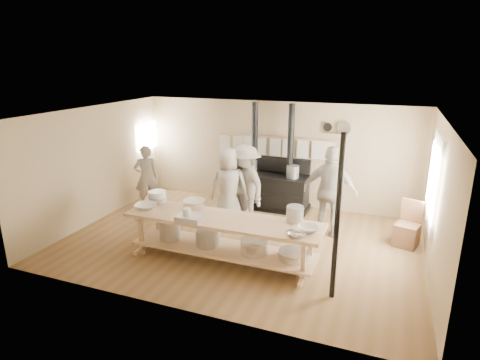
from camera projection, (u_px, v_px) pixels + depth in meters
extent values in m
plane|color=brown|center=(240.00, 241.00, 8.21)|extent=(7.00, 7.00, 0.00)
plane|color=tan|center=(276.00, 154.00, 10.06)|extent=(7.00, 0.00, 7.00)
plane|color=tan|center=(177.00, 229.00, 5.60)|extent=(7.00, 0.00, 7.00)
plane|color=tan|center=(96.00, 164.00, 9.03)|extent=(0.00, 5.00, 5.00)
plane|color=tan|center=(438.00, 202.00, 6.63)|extent=(0.00, 5.00, 5.00)
plane|color=#B9AA8A|center=(241.00, 114.00, 7.46)|extent=(7.00, 7.00, 0.00)
cube|color=beige|center=(435.00, 181.00, 7.12)|extent=(0.06, 1.35, 1.65)
plane|color=white|center=(432.00, 181.00, 7.13)|extent=(0.00, 1.50, 1.50)
cube|color=beige|center=(432.00, 181.00, 7.13)|extent=(0.02, 0.03, 1.50)
plane|color=white|center=(147.00, 136.00, 10.72)|extent=(0.00, 0.90, 0.90)
cube|color=black|center=(271.00, 191.00, 9.96)|extent=(1.80, 0.70, 0.85)
cube|color=black|center=(270.00, 205.00, 10.07)|extent=(1.90, 0.75, 0.10)
cube|color=black|center=(275.00, 164.00, 10.05)|extent=(1.80, 0.12, 0.35)
cylinder|color=black|center=(255.00, 138.00, 9.78)|extent=(0.15, 0.15, 1.75)
cylinder|color=black|center=(291.00, 141.00, 9.47)|extent=(0.15, 0.15, 1.75)
cylinder|color=#B2B2B7|center=(250.00, 166.00, 9.98)|extent=(0.36, 0.36, 0.34)
cylinder|color=gray|center=(293.00, 172.00, 9.56)|extent=(0.30, 0.30, 0.30)
cylinder|color=tan|center=(275.00, 138.00, 9.85)|extent=(3.00, 0.04, 0.04)
cube|color=beige|center=(225.00, 143.00, 10.38)|extent=(0.28, 0.01, 0.46)
cube|color=beige|center=(237.00, 144.00, 10.27)|extent=(0.28, 0.01, 0.46)
cube|color=beige|center=(250.00, 145.00, 10.15)|extent=(0.28, 0.01, 0.46)
cube|color=beige|center=(262.00, 146.00, 10.03)|extent=(0.28, 0.01, 0.46)
cube|color=beige|center=(275.00, 147.00, 9.92)|extent=(0.28, 0.01, 0.46)
cube|color=beige|center=(288.00, 148.00, 9.80)|extent=(0.28, 0.01, 0.46)
cube|color=beige|center=(302.00, 149.00, 9.69)|extent=(0.28, 0.01, 0.46)
cube|color=beige|center=(316.00, 150.00, 9.57)|extent=(0.28, 0.01, 0.46)
cube|color=beige|center=(330.00, 151.00, 9.45)|extent=(0.28, 0.01, 0.46)
cube|color=tan|center=(334.00, 134.00, 9.34)|extent=(0.50, 0.14, 0.03)
cylinder|color=black|center=(328.00, 127.00, 9.37)|extent=(0.20, 0.04, 0.20)
cylinder|color=silver|center=(344.00, 128.00, 9.24)|extent=(0.32, 0.03, 0.32)
cube|color=tan|center=(223.00, 220.00, 7.16)|extent=(3.60, 0.90, 0.06)
cube|color=tan|center=(223.00, 249.00, 7.33)|extent=(3.40, 0.80, 0.04)
cube|color=tan|center=(223.00, 251.00, 7.34)|extent=(3.30, 0.06, 0.06)
cube|color=tan|center=(141.00, 234.00, 7.54)|extent=(0.07, 0.07, 0.85)
cube|color=tan|center=(158.00, 222.00, 8.08)|extent=(0.07, 0.07, 0.85)
cube|color=tan|center=(303.00, 262.00, 6.48)|extent=(0.07, 0.07, 0.85)
cube|color=tan|center=(311.00, 247.00, 7.01)|extent=(0.07, 0.07, 0.85)
cylinder|color=#B2B2B7|center=(170.00, 229.00, 7.65)|extent=(0.40, 0.40, 0.38)
cylinder|color=gray|center=(208.00, 238.00, 7.38)|extent=(0.44, 0.44, 0.30)
cylinder|color=silver|center=(254.00, 247.00, 7.09)|extent=(0.48, 0.48, 0.22)
cylinder|color=silver|center=(293.00, 256.00, 6.86)|extent=(0.52, 0.52, 0.14)
cylinder|color=black|center=(337.00, 220.00, 5.92)|extent=(0.08, 0.08, 2.60)
imported|color=#A29B90|center=(146.00, 177.00, 9.85)|extent=(0.69, 0.67, 1.59)
imported|color=#A29B90|center=(236.00, 184.00, 9.22)|extent=(0.82, 0.65, 1.64)
imported|color=#A29B90|center=(229.00, 187.00, 8.78)|extent=(0.95, 0.72, 1.76)
imported|color=#A29B90|center=(330.00, 192.00, 8.26)|extent=(1.16, 0.58, 1.91)
imported|color=#A29B90|center=(246.00, 185.00, 8.90)|extent=(1.33, 1.23, 1.80)
cube|color=#543421|center=(406.00, 235.00, 7.95)|extent=(0.53, 0.53, 0.46)
cube|color=#543421|center=(412.00, 212.00, 7.97)|extent=(0.42, 0.16, 0.51)
imported|color=white|center=(146.00, 206.00, 7.59)|extent=(0.49, 0.49, 0.10)
imported|color=silver|center=(157.00, 199.00, 7.95)|extent=(0.46, 0.46, 0.11)
imported|color=white|center=(308.00, 229.00, 6.59)|extent=(0.46, 0.46, 0.09)
imported|color=silver|center=(296.00, 235.00, 6.36)|extent=(0.34, 0.34, 0.10)
cube|color=#B2B2B7|center=(190.00, 218.00, 7.01)|extent=(0.45, 0.30, 0.10)
cylinder|color=silver|center=(194.00, 204.00, 7.68)|extent=(0.55, 0.55, 0.14)
cylinder|color=gray|center=(295.00, 214.00, 6.99)|extent=(0.37, 0.37, 0.28)
cylinder|color=white|center=(157.00, 197.00, 7.95)|extent=(0.43, 0.43, 0.22)
cylinder|color=white|center=(187.00, 215.00, 7.01)|extent=(0.17, 0.17, 0.23)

